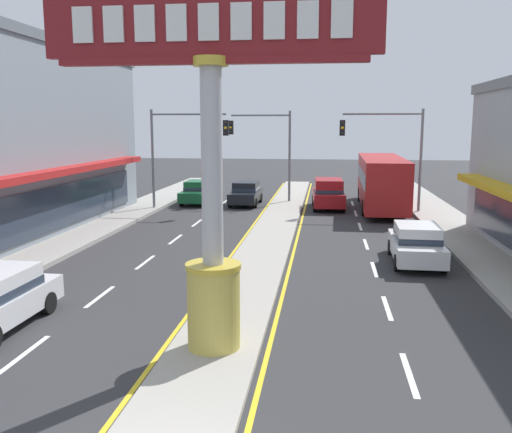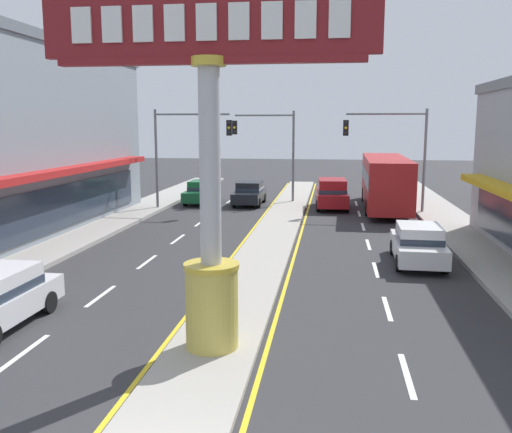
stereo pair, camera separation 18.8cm
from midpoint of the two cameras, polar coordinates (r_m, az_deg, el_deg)
median_strip at (r=25.35m, az=1.10°, el=-2.45°), size 2.14×52.00×0.14m
sidewalk_left at (r=26.03m, az=-19.74°, el=-2.65°), size 2.84×60.00×0.18m
sidewalk_right at (r=24.15m, az=22.59°, el=-3.73°), size 2.84×60.00×0.18m
lane_markings at (r=24.05m, az=0.76°, el=-3.26°), size 8.88×52.00×0.01m
district_sign at (r=12.41m, az=-4.99°, el=5.41°), size 7.35×1.28×8.11m
traffic_light_left_side at (r=34.39m, az=-7.95°, el=7.59°), size 4.86×0.46×6.20m
traffic_light_right_side at (r=33.89m, az=13.52°, el=7.40°), size 4.86×0.46×6.20m
traffic_light_median_far at (r=37.70m, az=1.03°, el=7.75°), size 4.20×0.46×6.20m
suv_near_right_lane at (r=35.50m, az=7.28°, el=2.38°), size 2.12×4.68×1.90m
sedan_far_right_lane at (r=37.02m, az=-1.19°, el=2.43°), size 1.88×4.32×1.53m
sedan_near_left_lane at (r=22.13m, az=15.88°, el=-2.66°), size 1.92×4.34×1.53m
bus_mid_left_lane at (r=35.87m, az=12.60°, el=3.72°), size 2.75×11.25×3.26m
sedan_far_left_oncoming at (r=37.84m, az=-6.10°, el=2.53°), size 1.86×4.31×1.53m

